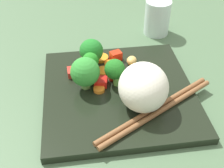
% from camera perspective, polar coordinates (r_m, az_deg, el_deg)
% --- Properties ---
extents(ground_plane, '(1.10, 1.10, 0.02)m').
position_cam_1_polar(ground_plane, '(0.56, 1.28, -2.92)').
color(ground_plane, '#4A6848').
extents(square_plate, '(0.28, 0.28, 0.01)m').
position_cam_1_polar(square_plate, '(0.55, 1.30, -1.58)').
color(square_plate, black).
rests_on(square_plate, ground_plane).
extents(rice_mound, '(0.10, 0.10, 0.08)m').
position_cam_1_polar(rice_mound, '(0.49, 6.08, -0.58)').
color(rice_mound, white).
rests_on(rice_mound, square_plate).
extents(broccoli_floret_0, '(0.05, 0.05, 0.06)m').
position_cam_1_polar(broccoli_floret_0, '(0.58, -4.01, 6.38)').
color(broccoli_floret_0, '#6FAE42').
rests_on(broccoli_floret_0, square_plate).
extents(broccoli_floret_1, '(0.03, 0.03, 0.05)m').
position_cam_1_polar(broccoli_floret_1, '(0.55, -4.16, 4.18)').
color(broccoli_floret_1, '#71BF58').
rests_on(broccoli_floret_1, square_plate).
extents(broccoli_floret_2, '(0.05, 0.05, 0.07)m').
position_cam_1_polar(broccoli_floret_2, '(0.52, -5.21, 2.27)').
color(broccoli_floret_2, '#6DA14E').
rests_on(broccoli_floret_2, square_plate).
extents(broccoli_floret_3, '(0.04, 0.04, 0.05)m').
position_cam_1_polar(broccoli_floret_3, '(0.53, 0.55, 2.67)').
color(broccoli_floret_3, '#71B94E').
rests_on(broccoli_floret_3, square_plate).
extents(carrot_slice_0, '(0.04, 0.04, 0.01)m').
position_cam_1_polar(carrot_slice_0, '(0.61, -2.16, 5.07)').
color(carrot_slice_0, orange).
rests_on(carrot_slice_0, square_plate).
extents(carrot_slice_1, '(0.03, 0.03, 0.00)m').
position_cam_1_polar(carrot_slice_1, '(0.58, -1.52, 2.56)').
color(carrot_slice_1, orange).
rests_on(carrot_slice_1, square_plate).
extents(carrot_slice_2, '(0.03, 0.03, 0.00)m').
position_cam_1_polar(carrot_slice_2, '(0.58, 4.34, 2.61)').
color(carrot_slice_2, orange).
rests_on(carrot_slice_2, square_plate).
extents(carrot_slice_3, '(0.04, 0.04, 0.01)m').
position_cam_1_polar(carrot_slice_3, '(0.59, -0.23, 3.77)').
color(carrot_slice_3, orange).
rests_on(carrot_slice_3, square_plate).
extents(carrot_slice_4, '(0.03, 0.03, 0.01)m').
position_cam_1_polar(carrot_slice_4, '(0.53, -2.47, -1.32)').
color(carrot_slice_4, orange).
rests_on(carrot_slice_4, square_plate).
extents(carrot_slice_5, '(0.03, 0.03, 0.01)m').
position_cam_1_polar(carrot_slice_5, '(0.59, -5.28, 2.98)').
color(carrot_slice_5, '#FC9935').
rests_on(carrot_slice_5, square_plate).
extents(pepper_chunk_0, '(0.03, 0.03, 0.01)m').
position_cam_1_polar(pepper_chunk_0, '(0.57, -7.33, 2.32)').
color(pepper_chunk_0, red).
rests_on(pepper_chunk_0, square_plate).
extents(pepper_chunk_1, '(0.02, 0.03, 0.02)m').
position_cam_1_polar(pepper_chunk_1, '(0.61, 0.74, 5.45)').
color(pepper_chunk_1, red).
rests_on(pepper_chunk_1, square_plate).
extents(pepper_chunk_2, '(0.03, 0.03, 0.02)m').
position_cam_1_polar(pepper_chunk_2, '(0.57, 1.03, 2.31)').
color(pepper_chunk_2, red).
rests_on(pepper_chunk_2, square_plate).
extents(pepper_chunk_3, '(0.03, 0.03, 0.01)m').
position_cam_1_polar(pepper_chunk_3, '(0.55, -2.14, 0.45)').
color(pepper_chunk_3, red).
rests_on(pepper_chunk_3, square_plate).
extents(chicken_piece_1, '(0.03, 0.03, 0.02)m').
position_cam_1_polar(chicken_piece_1, '(0.60, 3.82, 4.55)').
color(chicken_piece_1, '#DAB15E').
rests_on(chicken_piece_1, square_plate).
extents(chicken_piece_2, '(0.04, 0.04, 0.02)m').
position_cam_1_polar(chicken_piece_2, '(0.55, 2.77, 1.62)').
color(chicken_piece_2, tan).
rests_on(chicken_piece_2, square_plate).
extents(chicken_piece_4, '(0.03, 0.03, 0.02)m').
position_cam_1_polar(chicken_piece_4, '(0.61, -4.96, 5.39)').
color(chicken_piece_4, tan).
rests_on(chicken_piece_4, square_plate).
extents(chopstick_pair, '(0.14, 0.22, 0.01)m').
position_cam_1_polar(chopstick_pair, '(0.50, 8.69, -5.01)').
color(chopstick_pair, brown).
rests_on(chopstick_pair, square_plate).
extents(drinking_glass, '(0.06, 0.06, 0.08)m').
position_cam_1_polar(drinking_glass, '(0.73, 8.74, 12.60)').
color(drinking_glass, silver).
rests_on(drinking_glass, ground_plane).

